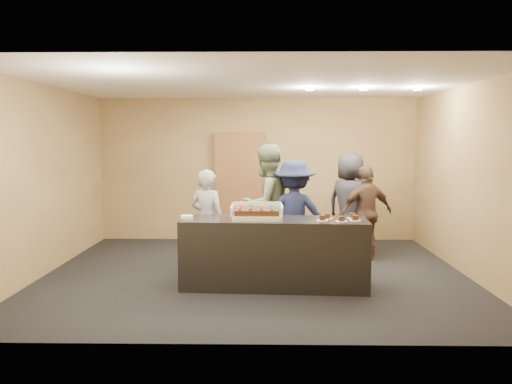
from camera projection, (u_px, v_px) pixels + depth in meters
The scene contains 17 objects.
room at pixel (255, 180), 7.05m from camera, with size 6.04×6.00×2.70m.
serving_counter at pixel (274, 253), 6.51m from camera, with size 2.40×0.70×0.90m, color black.
storage_cabinet at pixel (240, 187), 9.48m from camera, with size 0.94×0.15×2.07m, color brown.
cake_box at pixel (257, 215), 6.49m from camera, with size 0.67×0.46×0.20m.
sheet_cake at pixel (257, 212), 6.46m from camera, with size 0.57×0.39×0.11m.
plate_stack at pixel (187, 217), 6.50m from camera, with size 0.16×0.16×0.04m, color white.
slice_a at pixel (322, 219), 6.32m from camera, with size 0.15×0.15×0.07m.
slice_b at pixel (327, 217), 6.46m from camera, with size 0.15×0.15×0.07m.
slice_c at pixel (341, 220), 6.25m from camera, with size 0.15×0.15×0.07m.
slice_d at pixel (353, 217), 6.50m from camera, with size 0.15×0.15×0.07m.
slice_e at pixel (355, 219), 6.32m from camera, with size 0.15×0.15×0.07m.
person_server_grey at pixel (208, 220), 7.28m from camera, with size 0.55×0.36×1.50m, color #A1A0A5.
person_sage_man at pixel (266, 206), 7.52m from camera, with size 0.90×0.70×1.85m, color gray.
person_navy_man at pixel (294, 216), 7.30m from camera, with size 1.06×0.61×1.63m, color #1D2346.
person_brown_extra at pixel (366, 213), 7.96m from camera, with size 0.89×0.37×1.53m, color brown.
person_dark_suit at pixel (350, 203), 8.40m from camera, with size 0.84×0.54×1.71m, color #2B2A30.
ceiling_spotlights at pixel (364, 89), 7.38m from camera, with size 1.72×0.12×0.03m.
Camera 1 is at (0.13, -7.02, 1.92)m, focal length 35.00 mm.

